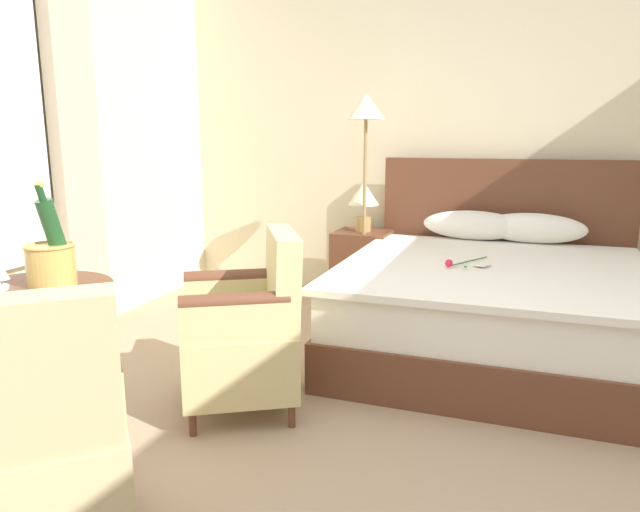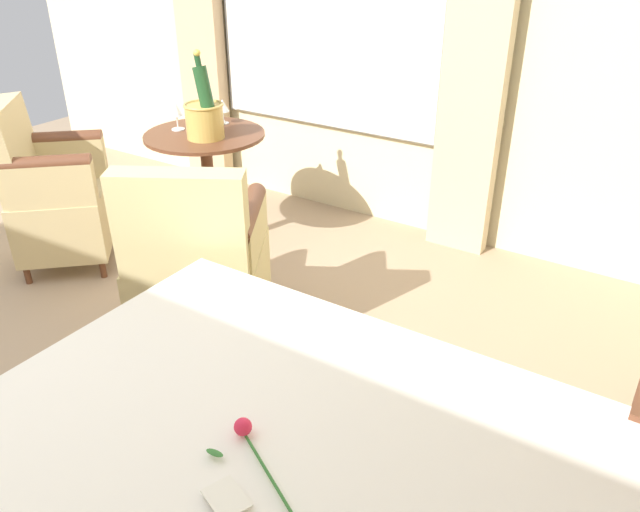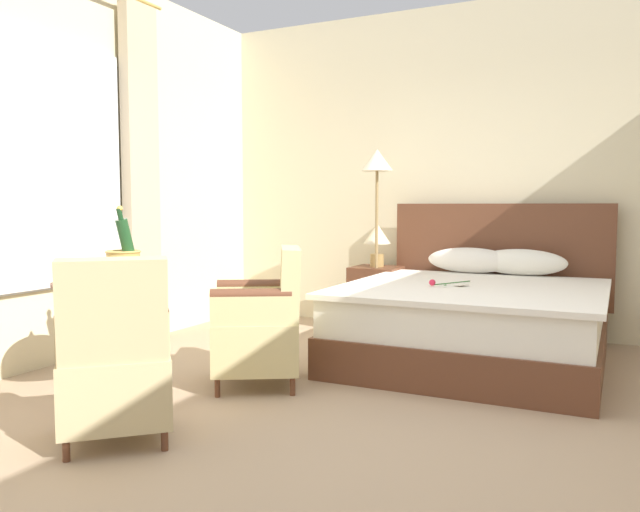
# 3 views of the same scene
# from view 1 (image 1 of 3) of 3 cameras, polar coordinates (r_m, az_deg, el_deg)

# --- Properties ---
(ground_plane) EXTENTS (7.02, 7.02, 0.00)m
(ground_plane) POSITION_cam_1_polar(r_m,az_deg,el_deg) (2.55, 10.60, -21.30)
(ground_plane) COLOR tan
(wall_headboard_side) EXTENTS (5.48, 0.12, 3.09)m
(wall_headboard_side) POSITION_cam_1_polar(r_m,az_deg,el_deg) (4.95, 16.71, 13.12)
(wall_headboard_side) COLOR beige
(wall_headboard_side) RESTS_ON ground
(bed) EXTENTS (1.93, 2.08, 1.22)m
(bed) POSITION_cam_1_polar(r_m,az_deg,el_deg) (3.94, 16.97, -4.16)
(bed) COLOR brown
(bed) RESTS_ON ground
(nightstand) EXTENTS (0.47, 0.44, 0.62)m
(nightstand) POSITION_cam_1_polar(r_m,az_deg,el_deg) (4.82, 4.27, -1.15)
(nightstand) COLOR brown
(nightstand) RESTS_ON ground
(bedside_lamp) EXTENTS (0.26, 0.26, 0.41)m
(bedside_lamp) POSITION_cam_1_polar(r_m,az_deg,el_deg) (4.73, 4.38, 5.84)
(bedside_lamp) COLOR #9E7D45
(bedside_lamp) RESTS_ON nightstand
(floor_lamp_brass) EXTENTS (0.29, 0.29, 1.72)m
(floor_lamp_brass) POSITION_cam_1_polar(r_m,az_deg,el_deg) (4.55, 4.58, 11.78)
(floor_lamp_brass) COLOR #93774A
(floor_lamp_brass) RESTS_ON ground
(side_table_round) EXTENTS (0.69, 0.69, 0.73)m
(side_table_round) POSITION_cam_1_polar(r_m,az_deg,el_deg) (2.93, -26.28, -8.81)
(side_table_round) COLOR brown
(side_table_round) RESTS_ON ground
(champagne_bucket) EXTENTS (0.22, 0.22, 0.47)m
(champagne_bucket) POSITION_cam_1_polar(r_m,az_deg,el_deg) (2.82, -25.30, -0.10)
(champagne_bucket) COLOR tan
(champagne_bucket) RESTS_ON side_table_round
(wine_glass_near_edge) EXTENTS (0.07, 0.07, 0.15)m
(wine_glass_near_edge) POSITION_cam_1_polar(r_m,az_deg,el_deg) (2.69, -29.31, -1.56)
(wine_glass_near_edge) COLOR white
(wine_glass_near_edge) RESTS_ON side_table_round
(armchair_by_window) EXTENTS (0.78, 0.78, 0.93)m
(armchair_by_window) POSITION_cam_1_polar(r_m,az_deg,el_deg) (2.96, -7.35, -7.62)
(armchair_by_window) COLOR brown
(armchair_by_window) RESTS_ON ground
(armchair_facing_bed) EXTENTS (0.73, 0.73, 0.96)m
(armchair_facing_bed) POSITION_cam_1_polar(r_m,az_deg,el_deg) (2.13, -26.23, -16.40)
(armchair_facing_bed) COLOR brown
(armchair_facing_bed) RESTS_ON ground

